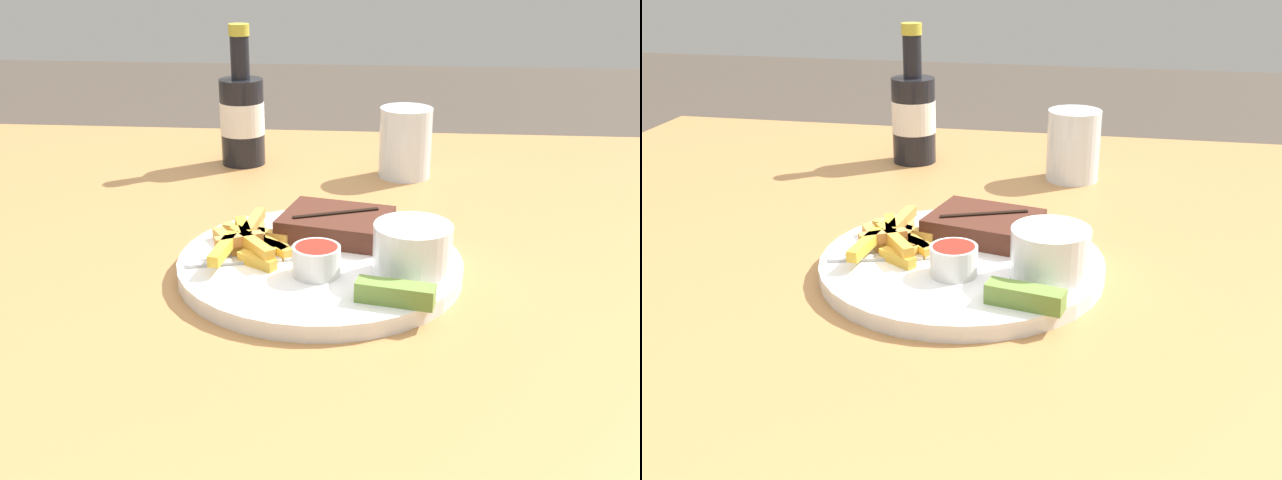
# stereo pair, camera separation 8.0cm
# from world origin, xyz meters

# --- Properties ---
(dining_table) EXTENTS (1.39, 1.24, 0.76)m
(dining_table) POSITION_xyz_m (0.00, 0.00, 0.69)
(dining_table) COLOR #A87542
(dining_table) RESTS_ON ground_plane
(dinner_plate) EXTENTS (0.31, 0.31, 0.02)m
(dinner_plate) POSITION_xyz_m (0.00, 0.00, 0.77)
(dinner_plate) COLOR white
(dinner_plate) RESTS_ON dining_table
(steak_portion) EXTENTS (0.14, 0.12, 0.03)m
(steak_portion) POSITION_xyz_m (0.01, 0.07, 0.80)
(steak_portion) COLOR #472319
(steak_portion) RESTS_ON dinner_plate
(fries_pile) EXTENTS (0.10, 0.15, 0.02)m
(fries_pile) POSITION_xyz_m (-0.08, 0.01, 0.79)
(fries_pile) COLOR gold
(fries_pile) RESTS_ON dinner_plate
(coleslaw_cup) EXTENTS (0.08, 0.08, 0.05)m
(coleslaw_cup) POSITION_xyz_m (0.10, -0.04, 0.81)
(coleslaw_cup) COLOR white
(coleslaw_cup) RESTS_ON dinner_plate
(dipping_sauce_cup) EXTENTS (0.05, 0.05, 0.03)m
(dipping_sauce_cup) POSITION_xyz_m (-0.00, -0.04, 0.80)
(dipping_sauce_cup) COLOR silver
(dipping_sauce_cup) RESTS_ON dinner_plate
(pickle_spear) EXTENTS (0.08, 0.04, 0.02)m
(pickle_spear) POSITION_xyz_m (0.08, -0.10, 0.79)
(pickle_spear) COLOR olive
(pickle_spear) RESTS_ON dinner_plate
(fork_utensil) EXTENTS (0.13, 0.05, 0.00)m
(fork_utensil) POSITION_xyz_m (-0.08, -0.02, 0.78)
(fork_utensil) COLOR #B7B7BC
(fork_utensil) RESTS_ON dinner_plate
(beer_bottle) EXTENTS (0.07, 0.07, 0.22)m
(beer_bottle) POSITION_xyz_m (-0.16, 0.40, 0.84)
(beer_bottle) COLOR black
(beer_bottle) RESTS_ON dining_table
(drinking_glass) EXTENTS (0.08, 0.08, 0.10)m
(drinking_glass) POSITION_xyz_m (0.10, 0.35, 0.82)
(drinking_glass) COLOR silver
(drinking_glass) RESTS_ON dining_table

